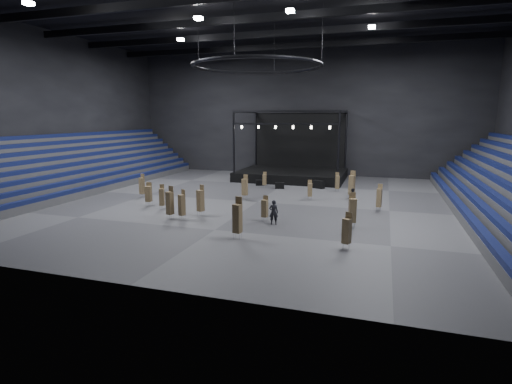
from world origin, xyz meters
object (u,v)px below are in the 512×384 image
(chair_stack_1, at_px, (149,193))
(chair_stack_7, at_px, (337,182))
(flight_case_right, at_px, (319,184))
(chair_stack_0, at_px, (352,210))
(crew_member, at_px, (353,196))
(chair_stack_10, at_px, (201,200))
(chair_stack_14, at_px, (265,208))
(chair_stack_8, at_px, (237,218))
(chair_stack_5, at_px, (162,197))
(chair_stack_15, at_px, (265,179))
(chair_stack_11, at_px, (379,197))
(man_center, at_px, (274,212))
(chair_stack_4, at_px, (142,186))
(flight_case_mid, at_px, (280,186))
(chair_stack_9, at_px, (310,189))
(chair_stack_6, at_px, (170,202))
(chair_stack_12, at_px, (182,204))
(flight_case_left, at_px, (260,183))
(stage, at_px, (293,168))
(chair_stack_2, at_px, (245,187))
(chair_stack_3, at_px, (352,185))

(chair_stack_1, bearing_deg, chair_stack_7, 28.07)
(flight_case_right, bearing_deg, chair_stack_7, -35.41)
(chair_stack_0, relative_size, crew_member, 1.75)
(chair_stack_10, bearing_deg, chair_stack_14, 20.56)
(chair_stack_8, bearing_deg, chair_stack_5, 156.35)
(chair_stack_1, height_order, chair_stack_15, chair_stack_1)
(chair_stack_11, bearing_deg, man_center, -124.41)
(chair_stack_4, distance_m, chair_stack_8, 17.98)
(flight_case_mid, distance_m, chair_stack_9, 7.04)
(chair_stack_4, bearing_deg, chair_stack_0, -8.12)
(chair_stack_6, bearing_deg, chair_stack_12, 19.62)
(chair_stack_5, height_order, chair_stack_7, chair_stack_5)
(chair_stack_5, bearing_deg, chair_stack_8, -51.31)
(chair_stack_1, xyz_separation_m, chair_stack_6, (4.42, -3.75, 0.19))
(chair_stack_14, distance_m, man_center, 1.16)
(chair_stack_6, xyz_separation_m, chair_stack_11, (16.38, 8.31, -0.16))
(chair_stack_11, height_order, chair_stack_12, chair_stack_12)
(chair_stack_6, bearing_deg, chair_stack_7, 68.33)
(chair_stack_5, distance_m, chair_stack_12, 4.57)
(chair_stack_1, height_order, chair_stack_6, chair_stack_6)
(flight_case_right, bearing_deg, chair_stack_9, -88.33)
(crew_member, bearing_deg, chair_stack_10, 119.16)
(chair_stack_0, bearing_deg, chair_stack_10, 163.68)
(flight_case_left, height_order, chair_stack_14, chair_stack_14)
(stage, xyz_separation_m, chair_stack_2, (-1.66, -15.22, -0.15))
(chair_stack_1, bearing_deg, flight_case_mid, 43.28)
(chair_stack_8, distance_m, chair_stack_14, 5.09)
(stage, height_order, chair_stack_1, stage)
(chair_stack_0, distance_m, chair_stack_6, 14.64)
(flight_case_left, bearing_deg, chair_stack_15, -55.41)
(chair_stack_2, relative_size, chair_stack_12, 1.00)
(flight_case_left, xyz_separation_m, chair_stack_6, (-2.18, -18.07, 1.05))
(flight_case_right, bearing_deg, chair_stack_10, -114.34)
(chair_stack_0, xyz_separation_m, chair_stack_9, (-4.93, 9.41, -0.32))
(chair_stack_14, bearing_deg, flight_case_right, 90.75)
(flight_case_left, bearing_deg, chair_stack_9, -42.45)
(flight_case_left, relative_size, chair_stack_4, 0.41)
(chair_stack_4, bearing_deg, flight_case_left, 54.21)
(chair_stack_4, height_order, chair_stack_9, chair_stack_4)
(flight_case_right, xyz_separation_m, man_center, (-0.79, -17.31, 0.52))
(stage, height_order, flight_case_right, stage)
(flight_case_left, bearing_deg, flight_case_mid, -26.54)
(chair_stack_11, relative_size, chair_stack_15, 1.28)
(chair_stack_0, distance_m, chair_stack_3, 11.22)
(flight_case_mid, bearing_deg, chair_stack_6, -106.89)
(flight_case_mid, distance_m, chair_stack_12, 17.03)
(chair_stack_10, xyz_separation_m, crew_member, (12.00, 8.77, -0.59))
(flight_case_right, distance_m, chair_stack_14, 16.72)
(chair_stack_6, xyz_separation_m, chair_stack_14, (7.66, 1.65, -0.29))
(flight_case_right, distance_m, chair_stack_3, 6.79)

